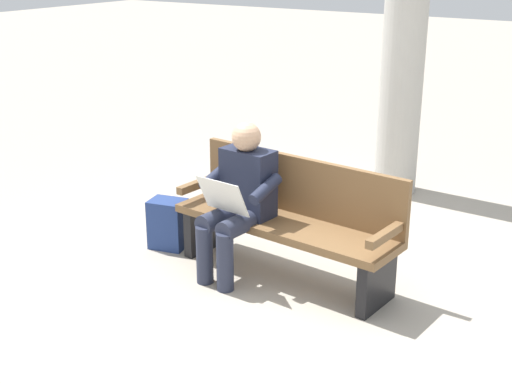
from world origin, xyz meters
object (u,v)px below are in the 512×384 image
(bench_near, at_px, (290,218))
(person_seated, at_px, (239,196))
(support_pillar, at_px, (405,37))
(backpack, at_px, (168,224))

(bench_near, distance_m, person_seated, 0.42)
(bench_near, xyz_separation_m, person_seated, (0.32, 0.21, 0.17))
(bench_near, relative_size, person_seated, 1.56)
(bench_near, bearing_deg, support_pillar, -83.36)
(bench_near, distance_m, support_pillar, 2.52)
(person_seated, xyz_separation_m, backpack, (0.78, -0.09, -0.42))
(backpack, bearing_deg, person_seated, 173.70)
(person_seated, distance_m, backpack, 0.89)
(bench_near, xyz_separation_m, support_pillar, (0.07, -2.26, 1.11))
(support_pillar, bearing_deg, backpack, 66.62)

